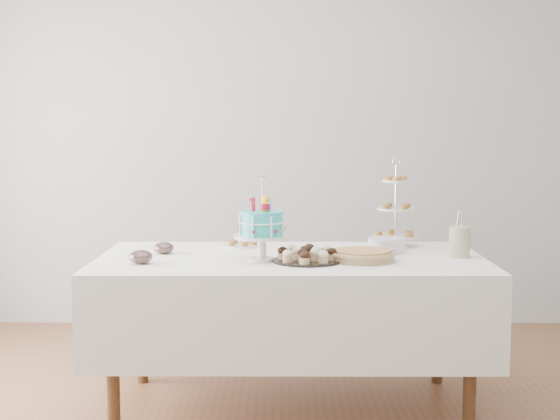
{
  "coord_description": "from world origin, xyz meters",
  "views": [
    {
      "loc": [
        -0.04,
        -3.54,
        1.41
      ],
      "look_at": [
        -0.05,
        0.3,
        1.0
      ],
      "focal_mm": 50.0,
      "sensor_mm": 36.0,
      "label": 1
    }
  ],
  "objects_px": {
    "jam_bowl_b": "(164,248)",
    "utensil_pitcher": "(460,241)",
    "birthday_cake": "(262,238)",
    "plate_stack": "(386,245)",
    "cupcake_tray": "(307,254)",
    "jam_bowl_a": "(141,257)",
    "pie": "(362,255)",
    "table": "(291,301)",
    "pastry_plate": "(242,244)",
    "tiered_stand": "(396,209)"
  },
  "relations": [
    {
      "from": "pie",
      "to": "jam_bowl_b",
      "type": "xyz_separation_m",
      "value": [
        -0.99,
        0.21,
        -0.0
      ]
    },
    {
      "from": "cupcake_tray",
      "to": "jam_bowl_b",
      "type": "xyz_separation_m",
      "value": [
        -0.73,
        0.24,
        -0.01
      ]
    },
    {
      "from": "jam_bowl_b",
      "to": "tiered_stand",
      "type": "bearing_deg",
      "value": 12.21
    },
    {
      "from": "jam_bowl_a",
      "to": "utensil_pitcher",
      "type": "relative_size",
      "value": 0.49
    },
    {
      "from": "jam_bowl_b",
      "to": "table",
      "type": "bearing_deg",
      "value": -7.82
    },
    {
      "from": "birthday_cake",
      "to": "utensil_pitcher",
      "type": "distance_m",
      "value": 0.99
    },
    {
      "from": "cupcake_tray",
      "to": "plate_stack",
      "type": "xyz_separation_m",
      "value": [
        0.42,
        0.29,
        0.0
      ]
    },
    {
      "from": "jam_bowl_b",
      "to": "jam_bowl_a",
      "type": "bearing_deg",
      "value": -102.32
    },
    {
      "from": "birthday_cake",
      "to": "cupcake_tray",
      "type": "distance_m",
      "value": 0.23
    },
    {
      "from": "cupcake_tray",
      "to": "tiered_stand",
      "type": "distance_m",
      "value": 0.73
    },
    {
      "from": "cupcake_tray",
      "to": "utensil_pitcher",
      "type": "relative_size",
      "value": 1.42
    },
    {
      "from": "birthday_cake",
      "to": "tiered_stand",
      "type": "bearing_deg",
      "value": 53.99
    },
    {
      "from": "pastry_plate",
      "to": "pie",
      "type": "bearing_deg",
      "value": -37.13
    },
    {
      "from": "plate_stack",
      "to": "pie",
      "type": "bearing_deg",
      "value": -120.46
    },
    {
      "from": "birthday_cake",
      "to": "jam_bowl_b",
      "type": "height_order",
      "value": "birthday_cake"
    },
    {
      "from": "jam_bowl_b",
      "to": "utensil_pitcher",
      "type": "xyz_separation_m",
      "value": [
        1.49,
        -0.1,
        0.05
      ]
    },
    {
      "from": "table",
      "to": "birthday_cake",
      "type": "height_order",
      "value": "birthday_cake"
    },
    {
      "from": "table",
      "to": "pastry_plate",
      "type": "height_order",
      "value": "pastry_plate"
    },
    {
      "from": "pie",
      "to": "jam_bowl_a",
      "type": "relative_size",
      "value": 2.89
    },
    {
      "from": "cupcake_tray",
      "to": "jam_bowl_a",
      "type": "height_order",
      "value": "cupcake_tray"
    },
    {
      "from": "table",
      "to": "tiered_stand",
      "type": "xyz_separation_m",
      "value": [
        0.57,
        0.35,
        0.43
      ]
    },
    {
      "from": "pastry_plate",
      "to": "jam_bowl_b",
      "type": "bearing_deg",
      "value": -147.3
    },
    {
      "from": "table",
      "to": "birthday_cake",
      "type": "xyz_separation_m",
      "value": [
        -0.14,
        -0.13,
        0.34
      ]
    },
    {
      "from": "pastry_plate",
      "to": "plate_stack",
      "type": "bearing_deg",
      "value": -14.98
    },
    {
      "from": "plate_stack",
      "to": "jam_bowl_a",
      "type": "xyz_separation_m",
      "value": [
        -1.21,
        -0.34,
        -0.01
      ]
    },
    {
      "from": "tiered_stand",
      "to": "pastry_plate",
      "type": "relative_size",
      "value": 2.19
    },
    {
      "from": "birthday_cake",
      "to": "jam_bowl_b",
      "type": "distance_m",
      "value": 0.56
    },
    {
      "from": "birthday_cake",
      "to": "tiered_stand",
      "type": "relative_size",
      "value": 0.86
    },
    {
      "from": "pie",
      "to": "utensil_pitcher",
      "type": "relative_size",
      "value": 1.42
    },
    {
      "from": "table",
      "to": "pastry_plate",
      "type": "xyz_separation_m",
      "value": [
        -0.26,
        0.34,
        0.24
      ]
    },
    {
      "from": "tiered_stand",
      "to": "jam_bowl_b",
      "type": "relative_size",
      "value": 4.65
    },
    {
      "from": "pastry_plate",
      "to": "jam_bowl_b",
      "type": "distance_m",
      "value": 0.46
    },
    {
      "from": "plate_stack",
      "to": "jam_bowl_b",
      "type": "relative_size",
      "value": 1.85
    },
    {
      "from": "cupcake_tray",
      "to": "pie",
      "type": "bearing_deg",
      "value": 7.33
    },
    {
      "from": "pastry_plate",
      "to": "jam_bowl_b",
      "type": "relative_size",
      "value": 2.12
    },
    {
      "from": "birthday_cake",
      "to": "cupcake_tray",
      "type": "relative_size",
      "value": 1.26
    },
    {
      "from": "utensil_pitcher",
      "to": "jam_bowl_a",
      "type": "bearing_deg",
      "value": -153.33
    },
    {
      "from": "table",
      "to": "pie",
      "type": "xyz_separation_m",
      "value": [
        0.34,
        -0.12,
        0.26
      ]
    },
    {
      "from": "plate_stack",
      "to": "jam_bowl_a",
      "type": "height_order",
      "value": "plate_stack"
    },
    {
      "from": "jam_bowl_b",
      "to": "utensil_pitcher",
      "type": "distance_m",
      "value": 1.49
    },
    {
      "from": "birthday_cake",
      "to": "plate_stack",
      "type": "distance_m",
      "value": 0.69
    },
    {
      "from": "cupcake_tray",
      "to": "tiered_stand",
      "type": "bearing_deg",
      "value": 45.62
    },
    {
      "from": "tiered_stand",
      "to": "jam_bowl_a",
      "type": "bearing_deg",
      "value": -156.46
    },
    {
      "from": "cupcake_tray",
      "to": "utensil_pitcher",
      "type": "distance_m",
      "value": 0.78
    },
    {
      "from": "cupcake_tray",
      "to": "jam_bowl_b",
      "type": "distance_m",
      "value": 0.76
    },
    {
      "from": "jam_bowl_a",
      "to": "utensil_pitcher",
      "type": "height_order",
      "value": "utensil_pitcher"
    },
    {
      "from": "tiered_stand",
      "to": "utensil_pitcher",
      "type": "relative_size",
      "value": 2.08
    },
    {
      "from": "pastry_plate",
      "to": "jam_bowl_a",
      "type": "height_order",
      "value": "jam_bowl_a"
    },
    {
      "from": "cupcake_tray",
      "to": "utensil_pitcher",
      "type": "bearing_deg",
      "value": 10.54
    },
    {
      "from": "cupcake_tray",
      "to": "pie",
      "type": "xyz_separation_m",
      "value": [
        0.27,
        0.03,
        -0.01
      ]
    }
  ]
}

